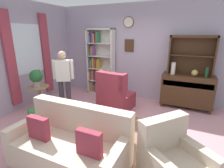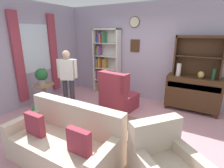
{
  "view_description": "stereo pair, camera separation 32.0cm",
  "coord_description": "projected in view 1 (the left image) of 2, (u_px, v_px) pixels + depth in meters",
  "views": [
    {
      "loc": [
        1.56,
        -2.96,
        2.0
      ],
      "look_at": [
        0.1,
        0.2,
        0.95
      ],
      "focal_mm": 27.82,
      "sensor_mm": 36.0,
      "label": 1
    },
    {
      "loc": [
        1.84,
        -2.82,
        2.0
      ],
      "look_at": [
        0.1,
        0.2,
        0.95
      ],
      "focal_mm": 27.82,
      "sensor_mm": 36.0,
      "label": 2
    }
  ],
  "objects": [
    {
      "name": "plant_stand",
      "position": [
        40.0,
        96.0,
        4.46
      ],
      "size": [
        0.52,
        0.52,
        0.68
      ],
      "color": "#997047",
      "rests_on": "ground_plane"
    },
    {
      "name": "bottle_wine",
      "position": [
        207.0,
        72.0,
        4.24
      ],
      "size": [
        0.07,
        0.07,
        0.27
      ],
      "primitive_type": "cylinder",
      "color": "#194223",
      "rests_on": "sideboard"
    },
    {
      "name": "potted_plant_large",
      "position": [
        36.0,
        77.0,
        4.25
      ],
      "size": [
        0.31,
        0.31,
        0.43
      ],
      "color": "gray",
      "rests_on": "plant_stand"
    },
    {
      "name": "armchair_floral",
      "position": [
        174.0,
        165.0,
        2.33
      ],
      "size": [
        1.08,
        1.07,
        0.88
      ],
      "color": "beige",
      "rests_on": "ground_plane"
    },
    {
      "name": "coffee_table",
      "position": [
        104.0,
        124.0,
        3.23
      ],
      "size": [
        0.8,
        0.5,
        0.42
      ],
      "color": "#422816",
      "rests_on": "ground_plane"
    },
    {
      "name": "bookshelf",
      "position": [
        99.0,
        62.0,
        5.64
      ],
      "size": [
        0.9,
        0.3,
        2.1
      ],
      "color": "silver",
      "rests_on": "ground_plane"
    },
    {
      "name": "wingback_chair",
      "position": [
        115.0,
        96.0,
        4.55
      ],
      "size": [
        0.87,
        0.89,
        1.05
      ],
      "color": "maroon",
      "rests_on": "ground_plane"
    },
    {
      "name": "couch_floral",
      "position": [
        71.0,
        145.0,
        2.69
      ],
      "size": [
        1.8,
        0.85,
        0.9
      ],
      "color": "beige",
      "rests_on": "ground_plane"
    },
    {
      "name": "book_stack",
      "position": [
        107.0,
        118.0,
        3.21
      ],
      "size": [
        0.19,
        0.14,
        0.08
      ],
      "color": "#337247",
      "rests_on": "coffee_table"
    },
    {
      "name": "vase_tall",
      "position": [
        173.0,
        68.0,
        4.55
      ],
      "size": [
        0.11,
        0.11,
        0.32
      ],
      "primitive_type": "cylinder",
      "color": "beige",
      "rests_on": "sideboard"
    },
    {
      "name": "sideboard",
      "position": [
        187.0,
        90.0,
        4.63
      ],
      "size": [
        1.3,
        0.45,
        0.92
      ],
      "color": "#422816",
      "rests_on": "ground_plane"
    },
    {
      "name": "person_reading",
      "position": [
        64.0,
        77.0,
        4.35
      ],
      "size": [
        0.5,
        0.33,
        1.56
      ],
      "color": "#38333D",
      "rests_on": "ground_plane"
    },
    {
      "name": "wall_left",
      "position": [
        17.0,
        56.0,
        4.43
      ],
      "size": [
        0.16,
        4.2,
        2.8
      ],
      "color": "#A399AD",
      "rests_on": "ground_plane"
    },
    {
      "name": "ground_plane",
      "position": [
        104.0,
        128.0,
        3.78
      ],
      "size": [
        5.4,
        4.6,
        0.02
      ],
      "primitive_type": "cube",
      "color": "#C68C93"
    },
    {
      "name": "wall_back",
      "position": [
        136.0,
        52.0,
        5.22
      ],
      "size": [
        5.0,
        0.09,
        2.8
      ],
      "color": "#A399AD",
      "rests_on": "ground_plane"
    },
    {
      "name": "vase_round",
      "position": [
        195.0,
        73.0,
        4.38
      ],
      "size": [
        0.15,
        0.15,
        0.17
      ],
      "primitive_type": "ellipsoid",
      "color": "tan",
      "rests_on": "sideboard"
    },
    {
      "name": "potted_plant_small",
      "position": [
        32.0,
        112.0,
        4.13
      ],
      "size": [
        0.2,
        0.2,
        0.27
      ],
      "color": "#AD6B4C",
      "rests_on": "ground_plane"
    },
    {
      "name": "sideboard_hutch",
      "position": [
        192.0,
        50.0,
        4.42
      ],
      "size": [
        1.1,
        0.26,
        1.0
      ],
      "color": "#422816",
      "rests_on": "sideboard"
    },
    {
      "name": "area_rug",
      "position": [
        106.0,
        137.0,
        3.44
      ],
      "size": [
        2.55,
        2.11,
        0.01
      ],
      "primitive_type": "cube",
      "color": "#846651",
      "rests_on": "ground_plane"
    }
  ]
}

